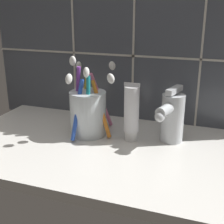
% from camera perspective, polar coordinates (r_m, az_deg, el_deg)
% --- Properties ---
extents(sink_counter, '(0.65, 0.38, 0.02)m').
position_cam_1_polar(sink_counter, '(0.68, -2.02, -6.78)').
color(sink_counter, silver).
rests_on(sink_counter, ground).
extents(tile_wall_backsplash, '(0.75, 0.02, 0.49)m').
position_cam_1_polar(tile_wall_backsplash, '(0.80, 3.00, 14.55)').
color(tile_wall_backsplash, '#4C515B').
rests_on(tile_wall_backsplash, ground).
extents(toothbrush_cup, '(0.13, 0.15, 0.18)m').
position_cam_1_polar(toothbrush_cup, '(0.71, -4.39, 0.17)').
color(toothbrush_cup, silver).
rests_on(toothbrush_cup, sink_counter).
extents(toothpaste_tube, '(0.03, 0.03, 0.13)m').
position_cam_1_polar(toothpaste_tube, '(0.68, 3.58, -0.12)').
color(toothpaste_tube, white).
rests_on(toothpaste_tube, sink_counter).
extents(sink_faucet, '(0.05, 0.10, 0.12)m').
position_cam_1_polar(sink_faucet, '(0.68, 10.85, -0.78)').
color(sink_faucet, silver).
rests_on(sink_faucet, sink_counter).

